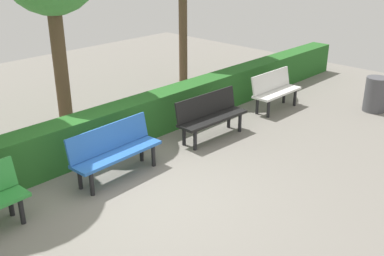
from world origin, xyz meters
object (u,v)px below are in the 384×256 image
at_px(bench_white, 275,89).
at_px(bench_black, 210,114).
at_px(trash_bin, 375,94).
at_px(bench_blue, 114,149).

height_order(bench_white, bench_black, same).
bearing_deg(bench_black, trash_bin, 157.74).
relative_size(bench_black, bench_blue, 0.98).
bearing_deg(trash_bin, bench_black, -24.97).
distance_m(bench_white, trash_bin, 2.26).
height_order(bench_white, bench_blue, same).
bearing_deg(trash_bin, bench_blue, -16.82).
relative_size(bench_white, trash_bin, 1.73).
bearing_deg(bench_white, bench_blue, -0.09).
distance_m(bench_white, bench_blue, 4.48).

